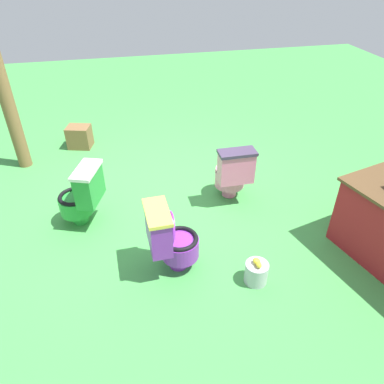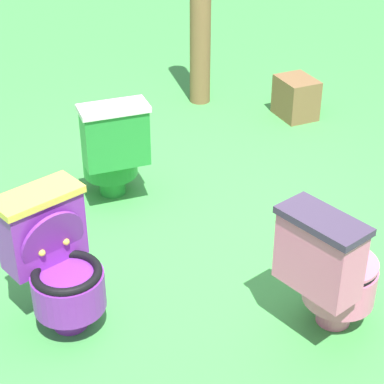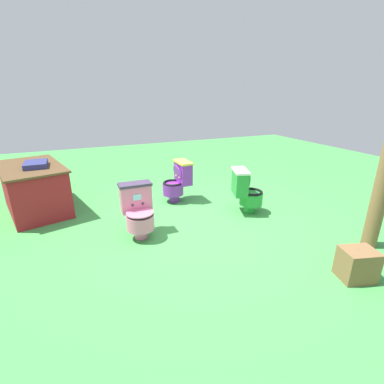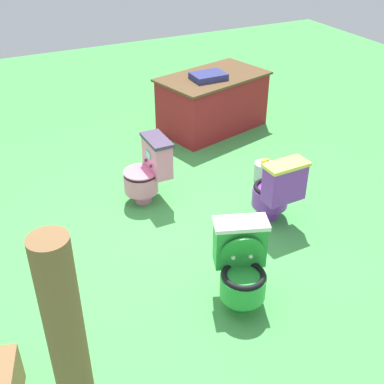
# 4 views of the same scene
# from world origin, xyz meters

# --- Properties ---
(ground) EXTENTS (14.00, 14.00, 0.00)m
(ground) POSITION_xyz_m (0.00, 0.00, 0.00)
(ground) COLOR #429947
(toilet_green) EXTENTS (0.55, 0.60, 0.73)m
(toilet_green) POSITION_xyz_m (0.16, -0.89, 0.37)
(toilet_green) COLOR green
(toilet_green) RESTS_ON ground
(toilet_pink) EXTENTS (0.49, 0.43, 0.73)m
(toilet_pink) POSITION_xyz_m (0.07, 0.88, 0.37)
(toilet_pink) COLOR pink
(toilet_pink) RESTS_ON ground
(toilet_purple) EXTENTS (0.44, 0.50, 0.73)m
(toilet_purple) POSITION_xyz_m (1.07, -0.06, 0.37)
(toilet_purple) COLOR purple
(toilet_purple) RESTS_ON ground
(wooden_post) EXTENTS (0.18, 0.18, 1.76)m
(wooden_post) POSITION_xyz_m (-1.37, -1.77, 0.88)
(wooden_post) COLOR brown
(wooden_post) RESTS_ON ground
(small_crate) EXTENTS (0.36, 0.41, 0.34)m
(small_crate) POSITION_xyz_m (-1.78, -1.00, 0.17)
(small_crate) COLOR brown
(small_crate) RESTS_ON ground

